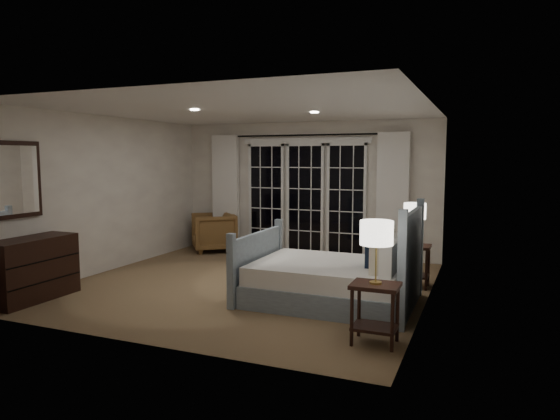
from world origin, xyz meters
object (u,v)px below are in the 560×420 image
at_px(bed, 335,278).
at_px(armchair, 214,232).
at_px(nightstand_right, 413,259).
at_px(lamp_left, 377,233).
at_px(lamp_right, 415,212).
at_px(nightstand_left, 375,305).
at_px(dresser, 32,269).

height_order(bed, armchair, bed).
distance_m(bed, nightstand_right, 1.43).
bearing_deg(lamp_left, nightstand_right, 88.74).
bearing_deg(lamp_right, nightstand_left, -91.26).
distance_m(bed, nightstand_left, 1.44).
bearing_deg(lamp_left, dresser, -178.00).
bearing_deg(nightstand_right, dresser, -150.29).
xyz_separation_m(nightstand_right, armchair, (-4.01, 1.32, -0.02)).
height_order(bed, nightstand_right, bed).
bearing_deg(armchair, lamp_right, 34.25).
distance_m(nightstand_left, armchair, 5.43).
distance_m(lamp_left, dresser, 4.47).
bearing_deg(dresser, nightstand_left, 2.00).
relative_size(lamp_right, dresser, 0.52).
bearing_deg(nightstand_right, armchair, 161.82).
relative_size(bed, dresser, 1.82).
bearing_deg(bed, lamp_left, -57.94).
relative_size(nightstand_right, armchair, 0.73).
relative_size(nightstand_right, lamp_right, 1.01).
bearing_deg(lamp_right, armchair, 161.82).
relative_size(lamp_right, armchair, 0.72).
xyz_separation_m(lamp_left, armchair, (-3.96, 3.71, -0.73)).
bearing_deg(bed, nightstand_left, -57.94).
bearing_deg(nightstand_left, bed, 122.06).
distance_m(bed, dresser, 3.90).
height_order(nightstand_left, lamp_left, lamp_left).
relative_size(nightstand_left, nightstand_right, 1.00).
bearing_deg(nightstand_left, lamp_right, 88.74).
height_order(nightstand_left, dresser, dresser).
bearing_deg(bed, armchair, 142.03).
bearing_deg(nightstand_left, dresser, -178.00).
bearing_deg(lamp_left, armchair, 136.85).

